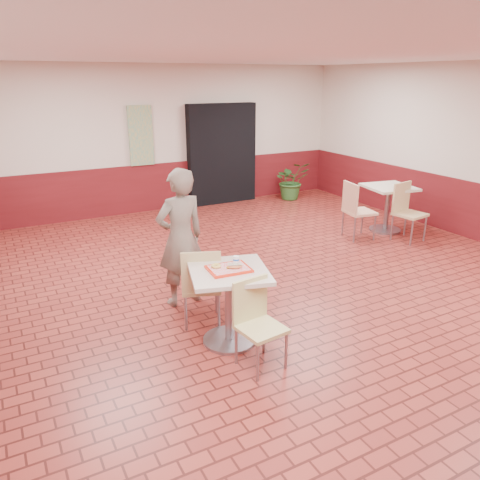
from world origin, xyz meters
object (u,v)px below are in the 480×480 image
chair_second_left (356,208)px  chair_second_front (406,209)px  paper_cup (236,260)px  long_john_donut (234,266)px  customer (181,238)px  serving_tray (229,269)px  potted_plant (291,180)px  chair_main_back (201,283)px  chair_main_front (257,319)px  main_table (229,294)px  ring_donut (216,266)px  second_table (388,201)px

chair_second_left → chair_second_front: 0.88m
paper_cup → chair_second_front: bearing=20.1°
long_john_donut → paper_cup: 0.13m
customer → chair_second_left: 3.74m
serving_tray → customer: bearing=94.7°
potted_plant → chair_second_front: bearing=-87.9°
chair_main_back → serving_tray: (0.11, -0.47, 0.33)m
paper_cup → chair_second_front: size_ratio=0.08×
chair_second_left → chair_second_front: (0.75, -0.45, -0.01)m
chair_main_back → chair_main_front: bearing=121.0°
main_table → paper_cup: bearing=29.3°
serving_tray → chair_second_left: size_ratio=0.42×
main_table → chair_second_left: (3.53, 2.04, 0.00)m
ring_donut → second_table: bearing=24.5°
chair_main_back → serving_tray: bearing=124.5°
paper_cup → chair_second_left: (3.41, 1.97, -0.34)m
ring_donut → chair_second_front: 4.65m
chair_main_back → chair_second_front: chair_second_front is taller
chair_main_front → chair_second_front: 4.71m
main_table → ring_donut: size_ratio=8.15×
chair_second_left → potted_plant: size_ratio=1.15×
chair_main_front → serving_tray: size_ratio=2.08×
main_table → chair_second_front: (4.28, 1.59, -0.01)m
chair_main_front → ring_donut: bearing=99.3°
main_table → chair_second_left: bearing=30.0°
ring_donut → chair_second_front: (4.39, 1.52, -0.32)m
main_table → customer: (-0.09, 1.12, 0.30)m
customer → second_table: 4.57m
long_john_donut → chair_second_left: size_ratio=0.17×
long_john_donut → chair_second_front: chair_second_front is taller
customer → paper_cup: customer is taller
chair_main_front → potted_plant: size_ratio=1.00×
main_table → chair_main_front: (0.06, -0.49, -0.07)m
chair_main_back → potted_plant: chair_main_back is taller
ring_donut → second_table: (4.47, 2.04, -0.31)m
chair_main_front → customer: bearing=88.0°
paper_cup → chair_main_front: bearing=-96.7°
chair_main_front → potted_plant: 6.82m
customer → chair_second_left: size_ratio=1.71×
second_table → ring_donut: bearing=-155.5°
chair_second_left → potted_plant: chair_second_left is taller
second_table → chair_main_front: bearing=-148.9°
ring_donut → paper_cup: bearing=-0.8°
long_john_donut → chair_second_left: bearing=30.8°
serving_tray → second_table: bearing=25.8°
main_table → chair_main_front: 0.50m
chair_main_back → chair_second_front: size_ratio=0.94×
chair_second_front → serving_tray: bearing=-168.5°
customer → chair_second_left: customer is taller
chair_second_left → chair_second_front: size_ratio=1.01×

